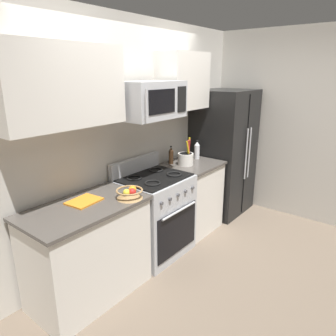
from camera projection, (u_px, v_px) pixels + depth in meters
ground_plane at (201, 271)px, 3.31m from camera, size 16.00×16.00×0.00m
wall_back at (128, 139)px, 3.53m from camera, size 8.00×0.10×2.60m
counter_left at (88, 251)px, 2.85m from camera, size 1.10×0.63×0.91m
range_oven at (155, 214)px, 3.55m from camera, size 0.76×0.67×1.09m
counter_right at (191, 196)px, 4.11m from camera, size 0.71×0.63×0.91m
refrigerator at (223, 152)px, 4.57m from camera, size 0.83×0.74×1.79m
wall_right at (281, 125)px, 4.46m from camera, size 0.10×8.00×2.60m
microwave at (151, 100)px, 3.19m from camera, size 0.72×0.44×0.38m
upper_cabinets_left at (61, 86)px, 2.51m from camera, size 1.09×0.34×0.67m
upper_cabinets_right at (183, 81)px, 3.78m from camera, size 0.70×0.34×0.67m
utensil_crock at (186, 158)px, 3.88m from camera, size 0.19×0.19×0.34m
fruit_basket at (130, 193)px, 2.86m from camera, size 0.25×0.25×0.11m
cutting_board at (84, 201)px, 2.79m from camera, size 0.30×0.25×0.02m
bottle_vinegar at (197, 150)px, 4.16m from camera, size 0.07×0.07×0.25m
bottle_soy at (171, 156)px, 3.93m from camera, size 0.06×0.06×0.23m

